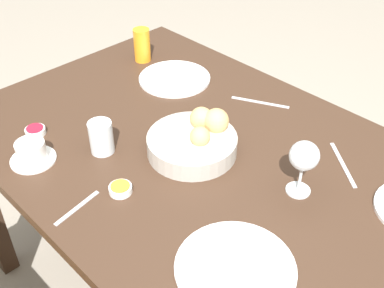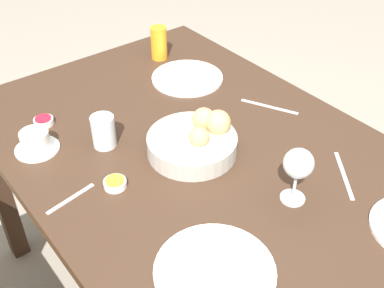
# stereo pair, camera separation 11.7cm
# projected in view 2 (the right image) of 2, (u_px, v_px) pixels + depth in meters

# --- Properties ---
(dining_table) EXTENTS (1.59, 0.97, 0.75)m
(dining_table) POSITION_uv_depth(u_px,v_px,m) (217.00, 186.00, 1.38)
(dining_table) COLOR #3D281C
(dining_table) RESTS_ON ground_plane
(bread_basket) EXTENTS (0.26, 0.26, 0.11)m
(bread_basket) POSITION_uv_depth(u_px,v_px,m) (195.00, 141.00, 1.36)
(bread_basket) COLOR #B2ADA3
(bread_basket) RESTS_ON dining_table
(plate_near_right) EXTENTS (0.25, 0.25, 0.01)m
(plate_near_right) POSITION_uv_depth(u_px,v_px,m) (187.00, 78.00, 1.70)
(plate_near_right) COLOR white
(plate_near_right) RESTS_ON dining_table
(plate_far_center) EXTENTS (0.27, 0.27, 0.01)m
(plate_far_center) POSITION_uv_depth(u_px,v_px,m) (215.00, 271.00, 1.04)
(plate_far_center) COLOR white
(plate_far_center) RESTS_ON dining_table
(juice_glass) EXTENTS (0.06, 0.06, 0.12)m
(juice_glass) POSITION_uv_depth(u_px,v_px,m) (159.00, 43.00, 1.79)
(juice_glass) COLOR orange
(juice_glass) RESTS_ON dining_table
(water_tumbler) EXTENTS (0.07, 0.07, 0.10)m
(water_tumbler) POSITION_uv_depth(u_px,v_px,m) (103.00, 131.00, 1.37)
(water_tumbler) COLOR silver
(water_tumbler) RESTS_ON dining_table
(wine_glass) EXTENTS (0.08, 0.08, 0.16)m
(wine_glass) POSITION_uv_depth(u_px,v_px,m) (298.00, 165.00, 1.16)
(wine_glass) COLOR silver
(wine_glass) RESTS_ON dining_table
(coffee_cup) EXTENTS (0.13, 0.13, 0.06)m
(coffee_cup) POSITION_uv_depth(u_px,v_px,m) (36.00, 142.00, 1.37)
(coffee_cup) COLOR white
(coffee_cup) RESTS_ON dining_table
(jam_bowl_berry) EXTENTS (0.06, 0.06, 0.02)m
(jam_bowl_berry) POSITION_uv_depth(u_px,v_px,m) (44.00, 121.00, 1.48)
(jam_bowl_berry) COLOR white
(jam_bowl_berry) RESTS_ON dining_table
(jam_bowl_honey) EXTENTS (0.06, 0.06, 0.02)m
(jam_bowl_honey) POSITION_uv_depth(u_px,v_px,m) (115.00, 183.00, 1.26)
(jam_bowl_honey) COLOR white
(jam_bowl_honey) RESTS_ON dining_table
(fork_silver) EXTENTS (0.18, 0.10, 0.00)m
(fork_silver) POSITION_uv_depth(u_px,v_px,m) (269.00, 107.00, 1.56)
(fork_silver) COLOR #B7B7BC
(fork_silver) RESTS_ON dining_table
(knife_silver) EXTENTS (0.16, 0.13, 0.00)m
(knife_silver) POSITION_uv_depth(u_px,v_px,m) (344.00, 175.00, 1.30)
(knife_silver) COLOR #B7B7BC
(knife_silver) RESTS_ON dining_table
(spoon_coffee) EXTENTS (0.04, 0.14, 0.00)m
(spoon_coffee) POSITION_uv_depth(u_px,v_px,m) (71.00, 199.00, 1.22)
(spoon_coffee) COLOR #B7B7BC
(spoon_coffee) RESTS_ON dining_table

